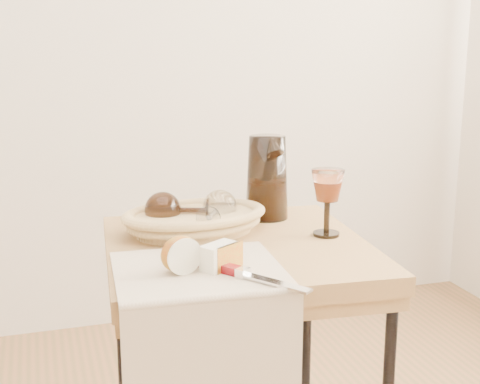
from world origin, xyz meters
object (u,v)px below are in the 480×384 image
object	(u,v)px
goblet_lying_a	(182,210)
goblet_lying_b	(215,212)
apple_half	(179,254)
table_knife	(247,273)
wine_goblet	(327,202)
tea_towel	(199,271)
bread_basket	(195,222)
pitcher	(267,177)

from	to	relation	value
goblet_lying_a	goblet_lying_b	size ratio (longest dim) A/B	1.04
apple_half	table_knife	distance (m)	0.14
goblet_lying_a	wine_goblet	size ratio (longest dim) A/B	0.88
tea_towel	table_knife	size ratio (longest dim) A/B	1.31
goblet_lying_a	table_knife	size ratio (longest dim) A/B	0.56
tea_towel	apple_half	world-z (taller)	apple_half
tea_towel	bread_basket	distance (m)	0.26
tea_towel	wine_goblet	distance (m)	0.38
tea_towel	goblet_lying_b	bearing A→B (deg)	71.07
goblet_lying_b	table_knife	bearing A→B (deg)	-154.76
goblet_lying_a	wine_goblet	distance (m)	0.33
tea_towel	bread_basket	xyz separation A→B (m)	(0.05, 0.26, 0.02)
tea_towel	goblet_lying_a	bearing A→B (deg)	87.51
tea_towel	bread_basket	world-z (taller)	bread_basket
pitcher	table_knife	bearing A→B (deg)	-119.21
bread_basket	tea_towel	bearing A→B (deg)	-107.22
goblet_lying_b	table_knife	world-z (taller)	goblet_lying_b
pitcher	wine_goblet	bearing A→B (deg)	-72.27
pitcher	apple_half	world-z (taller)	pitcher
bread_basket	apple_half	bearing A→B (deg)	-114.84
bread_basket	goblet_lying_a	distance (m)	0.04
bread_basket	wine_goblet	distance (m)	0.31
goblet_lying_a	apple_half	distance (m)	0.28
bread_basket	table_knife	size ratio (longest dim) A/B	1.22
bread_basket	wine_goblet	size ratio (longest dim) A/B	1.93
apple_half	table_knife	xyz separation A→B (m)	(0.11, -0.07, -0.03)
goblet_lying_a	apple_half	size ratio (longest dim) A/B	1.79
wine_goblet	apple_half	bearing A→B (deg)	-158.04
pitcher	wine_goblet	world-z (taller)	pitcher
wine_goblet	tea_towel	bearing A→B (deg)	-156.03
wine_goblet	goblet_lying_a	bearing A→B (deg)	158.82
pitcher	apple_half	distance (m)	0.46
goblet_lying_a	tea_towel	bearing A→B (deg)	102.82
goblet_lying_b	goblet_lying_a	bearing A→B (deg)	96.06
goblet_lying_a	pitcher	distance (m)	0.25
tea_towel	apple_half	size ratio (longest dim) A/B	4.18
bread_basket	table_knife	xyz separation A→B (m)	(0.02, -0.33, -0.01)
table_knife	apple_half	bearing A→B (deg)	-157.76
tea_towel	wine_goblet	xyz separation A→B (m)	(0.34, 0.15, 0.08)
pitcher	table_knife	xyz separation A→B (m)	(-0.19, -0.41, -0.09)
goblet_lying_a	table_knife	xyz separation A→B (m)	(0.05, -0.34, -0.04)
goblet_lying_a	apple_half	world-z (taller)	goblet_lying_a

